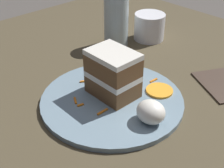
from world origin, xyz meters
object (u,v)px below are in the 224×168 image
plate (112,100)px  cream_dollop (151,112)px  drinking_glass (116,24)px  coffee_mug (149,26)px  cake_slice (112,73)px  orange_garnish (159,90)px

plate → cream_dollop: (-0.10, -0.00, 0.03)m
drinking_glass → coffee_mug: (-0.04, -0.09, -0.02)m
cake_slice → cream_dollop: bearing=-95.0°
plate → coffee_mug: size_ratio=3.41×
drinking_glass → coffee_mug: bearing=-112.8°
plate → coffee_mug: (0.15, -0.29, 0.03)m
cake_slice → coffee_mug: size_ratio=1.15×
cream_dollop → coffee_mug: (0.25, -0.29, 0.01)m
cream_dollop → orange_garnish: cream_dollop is taller
cake_slice → orange_garnish: size_ratio=1.72×
cake_slice → drinking_glass: bearing=44.8°
orange_garnish → drinking_glass: size_ratio=0.41×
orange_garnish → coffee_mug: coffee_mug is taller
drinking_glass → cream_dollop: bearing=146.5°
plate → orange_garnish: (-0.05, -0.09, 0.01)m
cake_slice → cream_dollop: 0.12m
cream_dollop → drinking_glass: size_ratio=0.40×
cream_dollop → coffee_mug: coffee_mug is taller
plate → cream_dollop: 0.10m
plate → cake_slice: bearing=-44.6°
plate → cream_dollop: bearing=-179.2°
cream_dollop → orange_garnish: bearing=-60.2°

